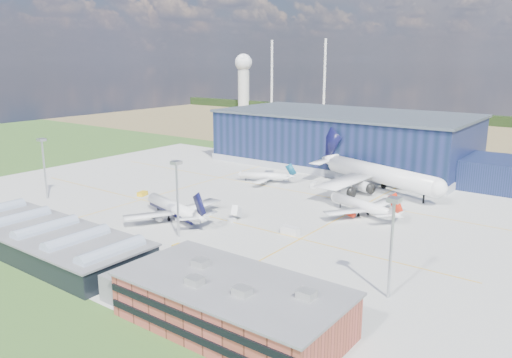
% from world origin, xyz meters
% --- Properties ---
extents(ground, '(600.00, 600.00, 0.00)m').
position_xyz_m(ground, '(0.00, 0.00, 0.00)').
color(ground, '#2B511E').
rests_on(ground, ground).
extents(apron, '(220.00, 160.00, 0.08)m').
position_xyz_m(apron, '(0.00, 10.00, 0.03)').
color(apron, '#ABAAA5').
rests_on(apron, ground).
extents(farmland, '(600.00, 220.00, 0.01)m').
position_xyz_m(farmland, '(0.00, 220.00, 0.00)').
color(farmland, olive).
rests_on(farmland, ground).
extents(treeline, '(600.00, 8.00, 8.00)m').
position_xyz_m(treeline, '(0.00, 300.00, 4.00)').
color(treeline, black).
rests_on(treeline, ground).
extents(horizon_dressing, '(440.20, 18.00, 70.00)m').
position_xyz_m(horizon_dressing, '(-191.30, 294.39, 34.20)').
color(horizon_dressing, silver).
rests_on(horizon_dressing, ground).
extents(hangar, '(145.00, 62.00, 26.10)m').
position_xyz_m(hangar, '(2.81, 94.80, 11.62)').
color(hangar, '#0F1C35').
rests_on(hangar, ground).
extents(ops_building, '(46.00, 23.00, 10.90)m').
position_xyz_m(ops_building, '(55.01, -60.00, 4.79)').
color(ops_building, brown).
rests_on(ops_building, ground).
extents(glass_concourse, '(78.00, 23.00, 8.60)m').
position_xyz_m(glass_concourse, '(-6.45, -60.00, 3.69)').
color(glass_concourse, black).
rests_on(glass_concourse, ground).
extents(light_mast_west, '(2.60, 2.60, 23.00)m').
position_xyz_m(light_mast_west, '(-60.00, -30.00, 15.43)').
color(light_mast_west, '#AFB0B6').
rests_on(light_mast_west, ground).
extents(light_mast_center, '(2.60, 2.60, 23.00)m').
position_xyz_m(light_mast_center, '(10.00, -30.00, 15.43)').
color(light_mast_center, '#AFB0B6').
rests_on(light_mast_center, ground).
extents(light_mast_east, '(2.60, 2.60, 23.00)m').
position_xyz_m(light_mast_east, '(75.00, -30.00, 15.43)').
color(light_mast_east, '#AFB0B6').
rests_on(light_mast_east, ground).
extents(airliner_navy, '(44.54, 43.97, 11.93)m').
position_xyz_m(airliner_navy, '(-3.76, -18.55, 5.96)').
color(airliner_navy, white).
rests_on(airliner_navy, ground).
extents(airliner_red, '(41.24, 40.80, 10.61)m').
position_xyz_m(airliner_red, '(44.22, 22.00, 5.31)').
color(airliner_red, white).
rests_on(airliner_red, ground).
extents(airliner_widebody, '(84.45, 83.55, 21.82)m').
position_xyz_m(airliner_widebody, '(36.72, 55.00, 10.91)').
color(airliner_widebody, white).
rests_on(airliner_widebody, ground).
extents(airliner_regional, '(34.01, 33.69, 8.58)m').
position_xyz_m(airliner_regional, '(-9.11, 40.00, 4.29)').
color(airliner_regional, white).
rests_on(airliner_regional, ground).
extents(gse_tug_a, '(3.38, 4.49, 1.67)m').
position_xyz_m(gse_tug_a, '(-34.12, -5.86, 0.83)').
color(gse_tug_a, yellow).
rests_on(gse_tug_a, ground).
extents(gse_tug_b, '(1.92, 2.78, 1.17)m').
position_xyz_m(gse_tug_b, '(16.37, -36.90, 0.59)').
color(gse_tug_b, yellow).
rests_on(gse_tug_b, ground).
extents(gse_van_a, '(5.90, 2.87, 2.51)m').
position_xyz_m(gse_van_a, '(35.46, -8.49, 1.25)').
color(gse_van_a, silver).
rests_on(gse_van_a, ground).
extents(gse_van_b, '(3.29, 4.93, 2.07)m').
position_xyz_m(gse_van_b, '(12.20, 45.44, 1.04)').
color(gse_van_b, silver).
rests_on(gse_van_b, ground).
extents(gse_cart_b, '(3.74, 3.87, 1.40)m').
position_xyz_m(gse_cart_b, '(15.37, 52.58, 0.70)').
color(gse_cart_b, silver).
rests_on(gse_cart_b, ground).
extents(gse_van_c, '(4.96, 2.41, 2.37)m').
position_xyz_m(gse_van_c, '(38.25, -46.00, 1.19)').
color(gse_van_c, silver).
rests_on(gse_van_c, ground).
extents(airstair, '(3.78, 5.62, 3.34)m').
position_xyz_m(airstair, '(13.44, -6.85, 1.67)').
color(airstair, silver).
rests_on(airstair, ground).
extents(car_a, '(3.58, 2.56, 1.13)m').
position_xyz_m(car_a, '(14.14, -48.00, 0.57)').
color(car_a, '#99999E').
rests_on(car_a, ground).
extents(car_b, '(3.64, 1.36, 1.19)m').
position_xyz_m(car_b, '(46.68, -35.47, 0.59)').
color(car_b, '#99999E').
rests_on(car_b, ground).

